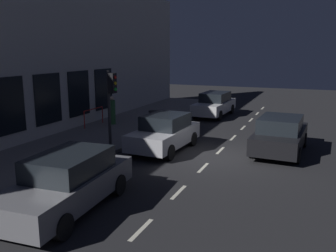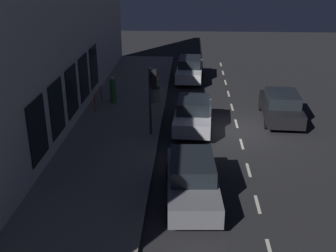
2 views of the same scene
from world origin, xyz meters
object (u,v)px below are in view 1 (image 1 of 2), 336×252
parked_car_0 (280,134)px  parked_car_3 (165,132)px  pedestrian_0 (112,111)px  parked_car_1 (215,104)px  trash_bin (154,119)px  traffic_light (111,94)px  parked_car_2 (68,182)px

parked_car_0 → parked_car_3: (4.75, 1.52, -0.00)m
parked_car_0 → pedestrian_0: size_ratio=2.78×
parked_car_1 → trash_bin: parked_car_1 is taller
traffic_light → parked_car_2: traffic_light is taller
parked_car_0 → traffic_light: bearing=-155.8°
pedestrian_0 → trash_bin: (-2.50, -0.28, -0.30)m
parked_car_1 → parked_car_2: 15.85m
traffic_light → trash_bin: size_ratio=3.76×
traffic_light → parked_car_1: (-1.73, -10.31, -1.73)m
parked_car_1 → parked_car_2: same height
pedestrian_0 → trash_bin: pedestrian_0 is taller
parked_car_2 → parked_car_3: bearing=-93.7°
traffic_light → parked_car_1: 10.59m
parked_car_0 → parked_car_3: bearing=-159.6°
parked_car_2 → pedestrian_0: size_ratio=2.86×
parked_car_0 → parked_car_1: same height
parked_car_0 → trash_bin: (7.01, -2.25, -0.19)m
parked_car_1 → parked_car_2: bearing=93.1°
traffic_light → parked_car_0: (-6.71, -2.65, -1.73)m
parked_car_0 → pedestrian_0: bearing=171.0°
parked_car_0 → pedestrian_0: 9.71m
parked_car_1 → pedestrian_0: 7.27m
traffic_light → parked_car_1: traffic_light is taller
parked_car_3 → trash_bin: size_ratio=4.62×
pedestrian_0 → trash_bin: 2.53m
parked_car_1 → pedestrian_0: pedestrian_0 is taller
traffic_light → pedestrian_0: traffic_light is taller
traffic_light → parked_car_2: (-1.90, 5.54, -1.73)m
trash_bin → parked_car_1: bearing=-110.5°
parked_car_2 → parked_car_3: same height
traffic_light → pedestrian_0: size_ratio=2.06×
parked_car_3 → trash_bin: parked_car_3 is taller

